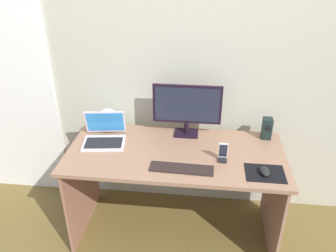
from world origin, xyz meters
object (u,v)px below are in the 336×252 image
(speaker_right, at_px, (267,128))
(keyboard_external, at_px, (182,168))
(mouse, at_px, (265,171))
(phone_in_dock, at_px, (223,155))
(monitor, at_px, (187,108))
(laptop, at_px, (104,136))
(fishbowl, at_px, (108,119))

(speaker_right, distance_m, keyboard_external, 0.77)
(mouse, relative_size, phone_in_dock, 0.72)
(monitor, bearing_deg, mouse, -40.91)
(keyboard_external, relative_size, phone_in_dock, 2.97)
(mouse, bearing_deg, laptop, 160.99)
(monitor, distance_m, keyboard_external, 0.51)
(monitor, relative_size, phone_in_dock, 3.66)
(monitor, xyz_separation_m, laptop, (-0.59, -0.17, -0.18))
(speaker_right, distance_m, mouse, 0.48)
(laptop, height_order, keyboard_external, laptop)
(keyboard_external, bearing_deg, fishbowl, 143.69)
(speaker_right, relative_size, fishbowl, 0.95)
(fishbowl, height_order, mouse, fishbowl)
(phone_in_dock, bearing_deg, speaker_right, 46.08)
(mouse, bearing_deg, speaker_right, 76.57)
(fishbowl, height_order, keyboard_external, fishbowl)
(monitor, bearing_deg, speaker_right, 0.81)
(laptop, height_order, fishbowl, laptop)
(phone_in_dock, bearing_deg, laptop, 169.32)
(fishbowl, xyz_separation_m, keyboard_external, (0.62, -0.48, -0.08))
(fishbowl, bearing_deg, speaker_right, -0.48)
(monitor, height_order, speaker_right, monitor)
(speaker_right, xyz_separation_m, keyboard_external, (-0.60, -0.47, -0.08))
(monitor, bearing_deg, fishbowl, 178.27)
(laptop, distance_m, phone_in_dock, 0.88)
(fishbowl, bearing_deg, mouse, -22.60)
(monitor, distance_m, speaker_right, 0.62)
(keyboard_external, bearing_deg, laptop, 155.74)
(speaker_right, distance_m, fishbowl, 1.22)
(monitor, relative_size, mouse, 5.10)
(speaker_right, bearing_deg, mouse, -98.59)
(monitor, bearing_deg, laptop, -163.61)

